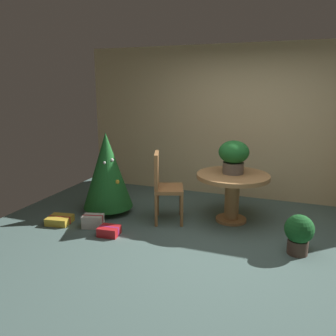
% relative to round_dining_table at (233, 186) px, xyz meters
% --- Properties ---
extents(ground_plane, '(6.60, 6.60, 0.00)m').
position_rel_round_dining_table_xyz_m(ground_plane, '(0.07, -0.96, -0.53)').
color(ground_plane, '#4C6660').
extents(back_wall_panel, '(6.00, 0.10, 2.60)m').
position_rel_round_dining_table_xyz_m(back_wall_panel, '(0.07, 1.24, 0.77)').
color(back_wall_panel, beige).
rests_on(back_wall_panel, ground_plane).
extents(round_dining_table, '(1.03, 1.03, 0.70)m').
position_rel_round_dining_table_xyz_m(round_dining_table, '(0.00, 0.00, 0.00)').
color(round_dining_table, '#B27F4C').
rests_on(round_dining_table, ground_plane).
extents(flower_vase, '(0.43, 0.43, 0.47)m').
position_rel_round_dining_table_xyz_m(flower_vase, '(-0.01, 0.05, 0.44)').
color(flower_vase, '#665B51').
rests_on(flower_vase, round_dining_table).
extents(wooden_chair_left_near, '(0.54, 0.58, 1.01)m').
position_rel_round_dining_table_xyz_m(wooden_chair_left_near, '(-0.92, -0.34, 0.04)').
color(wooden_chair_left_near, '#9E6B3D').
rests_on(wooden_chair_left_near, ground_plane).
extents(holiday_tree, '(0.76, 0.76, 1.25)m').
position_rel_round_dining_table_xyz_m(holiday_tree, '(-1.85, -0.32, 0.14)').
color(holiday_tree, brown).
rests_on(holiday_tree, ground_plane).
extents(gift_box_red, '(0.28, 0.24, 0.12)m').
position_rel_round_dining_table_xyz_m(gift_box_red, '(-1.41, -1.06, -0.47)').
color(gift_box_red, red).
rests_on(gift_box_red, ground_plane).
extents(gift_box_cream, '(0.31, 0.26, 0.17)m').
position_rel_round_dining_table_xyz_m(gift_box_cream, '(-1.76, -0.91, -0.44)').
color(gift_box_cream, silver).
rests_on(gift_box_cream, ground_plane).
extents(gift_box_gold, '(0.36, 0.34, 0.11)m').
position_rel_round_dining_table_xyz_m(gift_box_gold, '(-2.28, -0.97, -0.48)').
color(gift_box_gold, gold).
rests_on(gift_box_gold, ground_plane).
extents(potted_plant, '(0.34, 0.34, 0.48)m').
position_rel_round_dining_table_xyz_m(potted_plant, '(0.91, -0.73, -0.26)').
color(potted_plant, '#4C382D').
rests_on(potted_plant, ground_plane).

